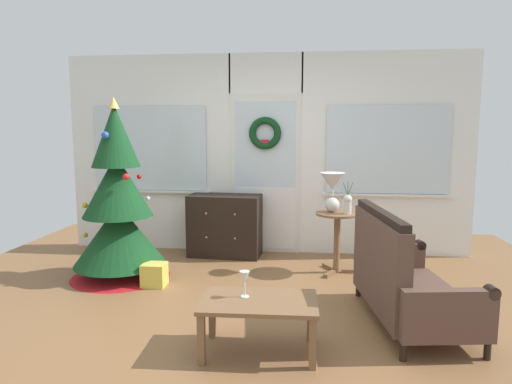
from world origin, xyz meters
name	(u,v)px	position (x,y,z in m)	size (l,w,h in m)	color
ground_plane	(243,312)	(0.00, 0.00, 0.00)	(6.76, 6.76, 0.00)	brown
back_wall_with_door	(266,154)	(0.00, 2.08, 1.28)	(5.20, 0.19, 2.55)	white
christmas_tree	(118,211)	(-1.47, 0.82, 0.73)	(1.07, 1.07, 1.94)	#4C331E
dresser_cabinet	(225,225)	(-0.49, 1.79, 0.39)	(0.93, 0.49, 0.78)	black
settee_sofa	(402,280)	(1.34, -0.08, 0.38)	(0.88, 1.46, 0.96)	black
side_table	(337,230)	(0.88, 1.24, 0.49)	(0.50, 0.48, 0.69)	brown
table_lamp	(333,187)	(0.82, 1.28, 0.97)	(0.28, 0.28, 0.44)	silver
flower_vase	(347,203)	(0.98, 1.18, 0.80)	(0.11, 0.10, 0.35)	beige
coffee_table	(259,308)	(0.21, -0.70, 0.33)	(0.86, 0.55, 0.39)	brown
wine_glass	(245,278)	(0.11, -0.66, 0.53)	(0.08, 0.08, 0.20)	silver
gift_box	(154,275)	(-1.01, 0.57, 0.12)	(0.24, 0.21, 0.24)	#D8C64C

